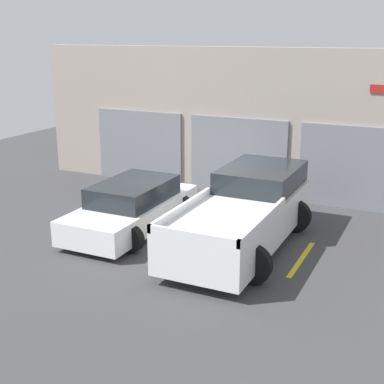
% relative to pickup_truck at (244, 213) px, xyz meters
% --- Properties ---
extents(ground_plane, '(28.00, 28.00, 0.00)m').
position_rel_pickup_truck_xyz_m(ground_plane, '(-1.53, 1.10, -0.83)').
color(ground_plane, '#3D3D3F').
extents(shophouse_building, '(15.00, 0.68, 4.63)m').
position_rel_pickup_truck_xyz_m(shophouse_building, '(-1.54, 4.38, 1.44)').
color(shophouse_building, '#9E9389').
rests_on(shophouse_building, ground).
extents(pickup_truck, '(2.64, 5.44, 1.72)m').
position_rel_pickup_truck_xyz_m(pickup_truck, '(0.00, 0.00, 0.00)').
color(pickup_truck, white).
rests_on(pickup_truck, ground).
extents(sedan_white, '(2.24, 4.36, 1.29)m').
position_rel_pickup_truck_xyz_m(sedan_white, '(-3.06, -0.24, -0.22)').
color(sedan_white, white).
rests_on(sedan_white, ground).
extents(parking_stripe_far_left, '(0.12, 2.20, 0.01)m').
position_rel_pickup_truck_xyz_m(parking_stripe_far_left, '(-4.58, -0.26, -0.83)').
color(parking_stripe_far_left, gold).
rests_on(parking_stripe_far_left, ground).
extents(parking_stripe_left, '(0.12, 2.20, 0.01)m').
position_rel_pickup_truck_xyz_m(parking_stripe_left, '(-1.53, -0.26, -0.83)').
color(parking_stripe_left, gold).
rests_on(parking_stripe_left, ground).
extents(parking_stripe_centre, '(0.12, 2.20, 0.01)m').
position_rel_pickup_truck_xyz_m(parking_stripe_centre, '(1.53, -0.26, -0.83)').
color(parking_stripe_centre, gold).
rests_on(parking_stripe_centre, ground).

